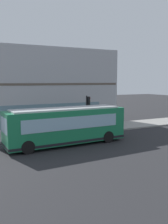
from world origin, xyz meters
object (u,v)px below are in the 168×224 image
pedestrian_near_building_entrance (116,117)px  traffic_light_near_corner (88,107)px  city_bus_nearside (66,126)px  pedestrian_by_light_pole (30,124)px  fire_hydrant (80,124)px  newspaper_vending_box (72,124)px

pedestrian_near_building_entrance → traffic_light_near_corner: bearing=114.4°
city_bus_nearside → pedestrian_by_light_pole: size_ratio=5.74×
fire_hydrant → city_bus_nearside: bearing=145.5°
city_bus_nearside → fire_hydrant: size_ratio=13.70×
city_bus_nearside → newspaper_vending_box: size_ratio=11.26×
city_bus_nearside → newspaper_vending_box: 6.39m
traffic_light_near_corner → fire_hydrant: (2.68, -0.36, -2.19)m
traffic_light_near_corner → pedestrian_near_building_entrance: (2.24, -4.96, -1.67)m
city_bus_nearside → pedestrian_by_light_pole: (4.35, 1.96, -0.38)m
traffic_light_near_corner → pedestrian_by_light_pole: (1.12, 5.65, -1.53)m
fire_hydrant → pedestrian_by_light_pole: pedestrian_by_light_pole is taller
pedestrian_by_light_pole → pedestrian_near_building_entrance: bearing=-84.0°
city_bus_nearside → fire_hydrant: bearing=-34.5°
city_bus_nearside → pedestrian_near_building_entrance: city_bus_nearside is taller
pedestrian_near_building_entrance → newspaper_vending_box: 5.64m
pedestrian_by_light_pole → traffic_light_near_corner: bearing=-101.2°
traffic_light_near_corner → pedestrian_near_building_entrance: 5.69m
city_bus_nearside → newspaper_vending_box: city_bus_nearside is taller
traffic_light_near_corner → fire_hydrant: 3.48m
traffic_light_near_corner → city_bus_nearside: bearing=131.2°
fire_hydrant → pedestrian_by_light_pole: (-1.56, 6.01, 0.66)m
fire_hydrant → pedestrian_by_light_pole: 6.25m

